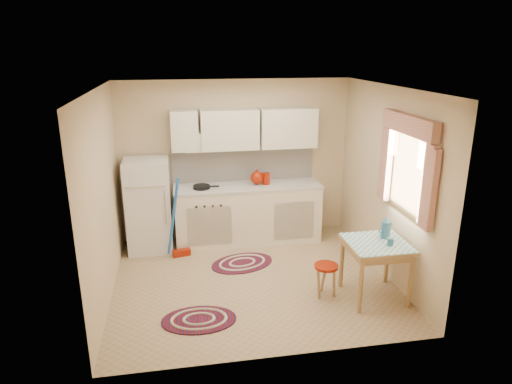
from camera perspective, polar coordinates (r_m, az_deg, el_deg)
room_shell at (r=5.85m, az=0.67°, el=4.22°), size 3.64×3.60×2.52m
fridge at (r=6.99m, az=-13.26°, el=-1.64°), size 0.65×0.60×1.40m
broom at (r=6.68m, az=-9.52°, el=-3.23°), size 0.30×0.18×1.20m
base_cabinets at (r=7.19m, az=-1.04°, el=-2.81°), size 2.25×0.60×0.88m
countertop at (r=7.04m, az=-1.06°, el=0.70°), size 2.27×0.62×0.04m
frying_pan at (r=6.91m, az=-6.83°, el=0.63°), size 0.27×0.27×0.05m
red_kettle at (r=7.03m, az=0.12°, el=1.79°), size 0.27×0.25×0.22m
red_canister at (r=7.06m, az=1.27°, el=1.60°), size 0.13×0.13×0.16m
table at (r=5.83m, az=14.63°, el=-9.42°), size 0.72×0.72×0.72m
stool at (r=5.79m, az=8.68°, el=-10.87°), size 0.33×0.33×0.42m
coffee_pot at (r=5.78m, az=15.93°, el=-4.26°), size 0.17×0.16×0.29m
mug at (r=5.62m, az=16.43°, el=-6.00°), size 0.09×0.09×0.10m
rug_center at (r=6.60m, az=-1.74°, el=-8.87°), size 1.04×0.84×0.02m
rug_left at (r=5.40m, az=-7.14°, el=-15.57°), size 0.88×0.61×0.02m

